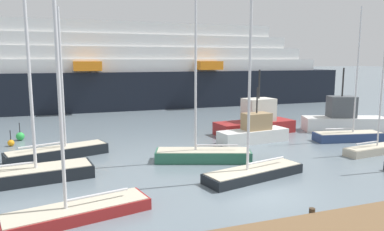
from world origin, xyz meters
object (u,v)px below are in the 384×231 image
at_px(fishing_boat_0, 256,121).
at_px(fishing_boat_2, 344,119).
at_px(sailboat_7, 25,172).
at_px(sailboat_0, 373,149).
at_px(sailboat_1, 348,135).
at_px(cruise_ship, 20,71).
at_px(sailboat_2, 203,153).
at_px(channel_buoy_0, 20,136).
at_px(sailboat_3, 78,208).
at_px(sailboat_5, 254,170).
at_px(sailboat_6, 58,151).
at_px(fishing_boat_1, 254,132).
at_px(channel_buoy_1, 11,143).

relative_size(fishing_boat_0, fishing_boat_2, 0.97).
bearing_deg(sailboat_7, sailboat_0, -11.63).
height_order(sailboat_1, cruise_ship, cruise_ship).
distance_m(sailboat_2, channel_buoy_0, 16.27).
relative_size(sailboat_3, sailboat_5, 0.94).
bearing_deg(fishing_boat_0, sailboat_1, -48.41).
distance_m(sailboat_3, cruise_ship, 38.50).
height_order(sailboat_6, channel_buoy_0, sailboat_6).
height_order(sailboat_5, fishing_boat_2, sailboat_5).
bearing_deg(sailboat_0, sailboat_6, 157.57).
distance_m(fishing_boat_1, channel_buoy_0, 19.37).
xyz_separation_m(sailboat_7, fishing_boat_0, (18.53, 7.60, 0.51)).
xyz_separation_m(sailboat_0, cruise_ship, (-26.04, 33.70, 4.83)).
relative_size(sailboat_1, sailboat_3, 1.15).
xyz_separation_m(sailboat_0, sailboat_3, (-20.26, -4.05, 0.04)).
distance_m(sailboat_3, fishing_boat_2, 27.02).
bearing_deg(sailboat_2, cruise_ship, -46.58).
bearing_deg(fishing_boat_0, channel_buoy_0, 163.50).
xyz_separation_m(fishing_boat_1, cruise_ship, (-19.82, 27.60, 4.37)).
xyz_separation_m(sailboat_1, sailboat_5, (-12.06, -5.87, -0.05)).
height_order(sailboat_5, channel_buoy_0, sailboat_5).
relative_size(fishing_boat_0, fishing_boat_1, 1.25).
height_order(sailboat_1, fishing_boat_0, sailboat_1).
height_order(sailboat_3, sailboat_7, sailboat_7).
distance_m(sailboat_5, cruise_ship, 39.07).
bearing_deg(channel_buoy_0, sailboat_6, -65.95).
relative_size(sailboat_2, fishing_boat_1, 1.98).
bearing_deg(channel_buoy_1, sailboat_7, -78.72).
relative_size(sailboat_2, fishing_boat_2, 1.53).
height_order(sailboat_1, sailboat_6, sailboat_1).
bearing_deg(sailboat_7, cruise_ship, 88.29).
bearing_deg(fishing_boat_1, sailboat_5, -125.79).
distance_m(sailboat_7, fishing_boat_0, 20.04).
bearing_deg(fishing_boat_0, sailboat_0, -70.63).
height_order(fishing_boat_0, cruise_ship, cruise_ship).
bearing_deg(sailboat_0, sailboat_7, 169.97).
xyz_separation_m(sailboat_7, channel_buoy_0, (-1.44, 11.51, -0.24)).
xyz_separation_m(sailboat_3, sailboat_6, (-0.93, 10.35, 0.09)).
xyz_separation_m(sailboat_2, cruise_ship, (-13.92, 31.37, 4.66)).
distance_m(sailboat_0, channel_buoy_0, 27.60).
relative_size(sailboat_5, fishing_boat_2, 1.27).
bearing_deg(cruise_ship, sailboat_3, -81.53).
bearing_deg(sailboat_6, sailboat_7, -126.64).
bearing_deg(sailboat_5, sailboat_7, -29.37).
xyz_separation_m(sailboat_6, channel_buoy_1, (-3.51, 4.85, -0.25)).
bearing_deg(channel_buoy_1, sailboat_6, -54.08).
distance_m(fishing_boat_0, fishing_boat_1, 3.71).
height_order(sailboat_3, cruise_ship, cruise_ship).
bearing_deg(sailboat_1, fishing_boat_1, 175.03).
bearing_deg(fishing_boat_1, sailboat_7, -171.72).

